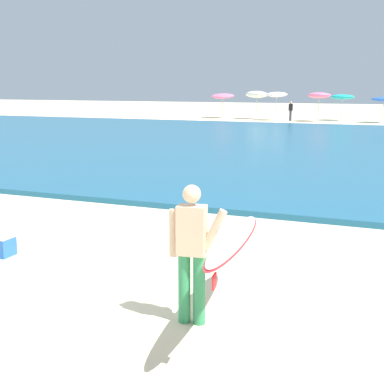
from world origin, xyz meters
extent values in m
plane|color=beige|center=(0.00, 0.00, 0.00)|extent=(160.00, 160.00, 0.00)
cube|color=#1E6084|center=(0.00, 19.12, 0.07)|extent=(120.00, 28.00, 0.14)
cylinder|color=#338E56|center=(1.98, -0.30, 0.44)|extent=(0.15, 0.15, 0.88)
cylinder|color=#338E56|center=(2.17, -0.28, 0.44)|extent=(0.15, 0.15, 0.88)
cube|color=beige|center=(2.08, -0.29, 1.18)|extent=(0.37, 0.26, 0.60)
sphere|color=beige|center=(2.08, -0.29, 1.62)|extent=(0.22, 0.22, 0.22)
cylinder|color=beige|center=(1.85, -0.32, 1.13)|extent=(0.10, 0.10, 0.58)
cylinder|color=beige|center=(2.34, -0.23, 1.20)|extent=(0.32, 0.14, 0.51)
ellipsoid|color=white|center=(2.59, -0.22, 1.13)|extent=(0.68, 2.91, 0.29)
ellipsoid|color=red|center=(2.59, -0.22, 1.11)|extent=(0.72, 3.02, 0.26)
cube|color=red|center=(2.74, -1.37, 1.01)|extent=(0.04, 0.14, 0.14)
cylinder|color=beige|center=(-10.72, 38.82, 0.93)|extent=(0.05, 0.05, 1.86)
ellipsoid|color=pink|center=(-10.72, 38.82, 1.92)|extent=(1.99, 2.02, 0.57)
cylinder|color=beige|center=(-7.63, 38.68, 1.00)|extent=(0.05, 0.05, 1.99)
ellipsoid|color=white|center=(-7.63, 38.68, 2.08)|extent=(1.87, 1.91, 0.73)
cylinder|color=beige|center=(-5.65, 37.61, 1.02)|extent=(0.05, 0.05, 2.05)
ellipsoid|color=white|center=(-5.65, 37.61, 2.11)|extent=(1.74, 1.77, 0.51)
cylinder|color=beige|center=(-2.21, 37.46, 1.00)|extent=(0.05, 0.05, 1.99)
ellipsoid|color=pink|center=(-2.21, 37.46, 2.06)|extent=(1.83, 1.86, 0.57)
cylinder|color=beige|center=(-0.62, 39.31, 0.93)|extent=(0.05, 0.05, 1.85)
ellipsoid|color=#19ADB2|center=(-0.62, 39.31, 1.92)|extent=(1.91, 1.92, 0.49)
cylinder|color=beige|center=(2.62, 37.82, 0.87)|extent=(0.05, 0.05, 1.74)
ellipsoid|color=blue|center=(2.62, 37.82, 1.80)|extent=(1.85, 1.85, 0.39)
cylinder|color=#383842|center=(-4.42, 37.35, 0.42)|extent=(0.20, 0.20, 0.84)
cube|color=black|center=(-4.42, 37.35, 1.11)|extent=(0.32, 0.20, 0.54)
sphere|color=tan|center=(-4.42, 37.35, 1.48)|extent=(0.20, 0.20, 0.20)
camera|label=1|loc=(4.35, -5.95, 2.88)|focal=49.76mm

